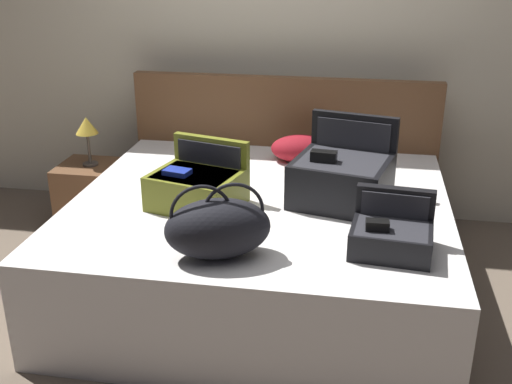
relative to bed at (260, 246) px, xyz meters
name	(u,v)px	position (x,y,z in m)	size (l,w,h in m)	color
ground_plane	(247,329)	(0.00, -0.40, -0.28)	(12.00, 12.00, 0.00)	#6B5B4C
back_wall	(291,31)	(0.00, 1.25, 1.02)	(8.00, 0.10, 2.60)	beige
bed	(260,246)	(0.00, 0.00, 0.00)	(2.02, 1.85, 0.57)	silver
headboard	(283,152)	(0.00, 0.97, 0.24)	(2.06, 0.08, 1.04)	brown
hard_case_large	(342,176)	(0.43, 0.06, 0.43)	(0.58, 0.57, 0.43)	black
hard_case_medium	(197,186)	(-0.31, -0.14, 0.40)	(0.52, 0.48, 0.33)	olive
hard_case_small	(391,234)	(0.68, -0.49, 0.37)	(0.39, 0.34, 0.26)	black
duffel_bag	(218,228)	(-0.08, -0.67, 0.42)	(0.54, 0.42, 0.35)	black
pillow_near_headboard	(301,148)	(0.15, 0.67, 0.37)	(0.38, 0.26, 0.17)	maroon
nightstand	(94,195)	(-1.29, 0.68, -0.06)	(0.44, 0.40, 0.45)	brown
table_lamp	(87,128)	(-1.29, 0.68, 0.42)	(0.15, 0.15, 0.34)	#3F3833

